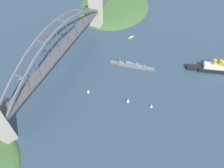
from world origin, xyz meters
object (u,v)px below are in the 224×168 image
small_boat_0 (88,91)px  small_boat_4 (131,37)px  small_boat_3 (151,106)px  small_boat_2 (128,100)px  ocean_liner (216,68)px  harbor_arch_bridge (57,55)px  channel_marker_buoy (88,79)px  naval_cruiser (132,65)px  seaplane_taxiing_near_bridge (45,37)px  seaplane_second_in_formation (23,78)px

small_boat_0 → small_boat_4: size_ratio=0.69×
small_boat_3 → small_boat_2: bearing=-82.1°
ocean_liner → harbor_arch_bridge: bearing=-66.8°
ocean_liner → small_boat_0: ocean_liner is taller
small_boat_2 → small_boat_3: 30.42m
small_boat_0 → channel_marker_buoy: size_ratio=2.85×
naval_cruiser → seaplane_taxiing_near_bridge: size_ratio=6.08×
ocean_liner → seaplane_second_in_formation: ocean_liner is taller
naval_cruiser → ocean_liner: bearing=109.3°
harbor_arch_bridge → small_boat_4: bearing=148.9°
harbor_arch_bridge → small_boat_0: (20.63, 54.67, -27.93)m
naval_cruiser → channel_marker_buoy: bearing=-45.6°
ocean_liner → small_boat_4: (-23.12, -137.94, -5.51)m
small_boat_2 → small_boat_3: small_boat_2 is taller
harbor_arch_bridge → small_boat_2: (13.87, 108.62, -27.93)m
ocean_liner → seaplane_second_in_formation: (123.64, -245.52, -4.19)m
harbor_arch_bridge → seaplane_second_in_formation: size_ratio=33.06×
seaplane_taxiing_near_bridge → small_boat_3: bearing=72.7°
naval_cruiser → harbor_arch_bridge: bearing=-62.4°
channel_marker_buoy → naval_cruiser: bearing=134.4°
ocean_liner → small_boat_2: 139.87m
channel_marker_buoy → ocean_liner: bearing=118.3°
seaplane_second_in_formation → channel_marker_buoy: seaplane_second_in_formation is taller
seaplane_taxiing_near_bridge → small_boat_4: seaplane_taxiing_near_bridge is taller
ocean_liner → naval_cruiser: size_ratio=1.25×
small_boat_3 → naval_cruiser: bearing=-141.1°
seaplane_taxiing_near_bridge → small_boat_2: (67.00, 171.64, 1.74)m
small_boat_0 → naval_cruiser: bearing=151.4°
ocean_liner → small_boat_0: size_ratio=10.37×
seaplane_taxiing_near_bridge → seaplane_second_in_formation: seaplane_second_in_formation is taller
small_boat_4 → channel_marker_buoy: size_ratio=4.12×
harbor_arch_bridge → small_boat_2: size_ratio=37.48×
small_boat_3 → small_boat_4: size_ratio=0.62×
small_boat_2 → small_boat_4: small_boat_2 is taller
seaplane_second_in_formation → channel_marker_buoy: 92.17m
seaplane_taxiing_near_bridge → small_boat_4: bearing=113.9°
seaplane_taxiing_near_bridge → harbor_arch_bridge: bearing=49.9°
seaplane_taxiing_near_bridge → seaplane_second_in_formation: (89.12, 22.31, 0.17)m
seaplane_second_in_formation → small_boat_4: seaplane_second_in_formation is taller
ocean_liner → small_boat_3: size_ratio=11.50×
naval_cruiser → small_boat_4: size_ratio=5.77×
seaplane_second_in_formation → ocean_liner: bearing=116.7°
naval_cruiser → seaplane_second_in_formation: bearing=-57.7°
seaplane_taxiing_near_bridge → channel_marker_buoy: size_ratio=3.91×
harbor_arch_bridge → channel_marker_buoy: bearing=91.1°
ocean_liner → small_boat_2: (101.52, -96.18, -2.61)m
seaplane_taxiing_near_bridge → small_boat_4: size_ratio=0.95×
ocean_liner → channel_marker_buoy: 183.01m
naval_cruiser → small_boat_3: 74.29m
small_boat_4 → channel_marker_buoy: bearing=-11.9°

